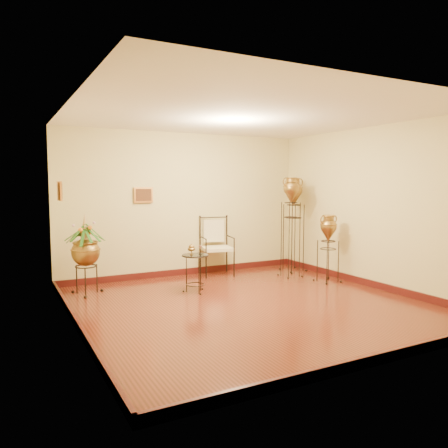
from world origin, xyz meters
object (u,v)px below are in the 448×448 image
amphora_tall (291,226)px  planter_urn (85,249)px  side_table (195,273)px  armchair (217,246)px  amphora_mid (294,224)px

amphora_tall → planter_urn: size_ratio=1.45×
planter_urn → side_table: planter_urn is taller
side_table → amphora_tall: bearing=7.8°
armchair → side_table: 1.46m
amphora_tall → side_table: 2.28m
amphora_mid → armchair: (-1.61, 0.34, -0.41)m
amphora_mid → amphora_tall: bearing=-132.3°
amphora_mid → planter_urn: 4.21m
side_table → armchair: bearing=48.7°
amphora_tall → side_table: (-2.16, -0.30, -0.67)m
amphora_tall → amphora_mid: amphora_tall is taller
amphora_tall → armchair: amphora_tall is taller
amphora_tall → planter_urn: amphora_tall is taller
amphora_tall → amphora_mid: 0.60m
planter_urn → amphora_mid: bearing=0.4°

